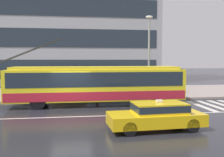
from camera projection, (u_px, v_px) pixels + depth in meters
ground_plane at (71, 113)px, 15.76m from camera, size 160.00×160.00×0.00m
sidewalk_slab at (73, 93)px, 24.71m from camera, size 80.00×10.00×0.14m
crosswalk_stripe_edge_near at (200, 106)px, 18.06m from camera, size 0.44×4.40×0.01m
crosswalk_stripe_inner_a at (212, 106)px, 18.19m from camera, size 0.44×4.40×0.01m
crosswalk_stripe_center at (224, 105)px, 18.32m from camera, size 0.44×4.40×0.01m
lane_centre_line at (71, 117)px, 14.57m from camera, size 72.00×0.14×0.01m
trolleybus at (97, 84)px, 18.34m from camera, size 13.44×2.58×4.74m
taxi_oncoming_near at (157, 115)px, 11.88m from camera, size 4.46×2.00×1.39m
bus_shelter at (68, 74)px, 21.44m from camera, size 3.55×1.71×2.51m
pedestrian_at_shelter at (47, 77)px, 21.29m from camera, size 1.16×1.16×2.02m
pedestrian_approaching_curb at (97, 78)px, 22.10m from camera, size 1.29×1.29×1.98m
pedestrian_walking_past at (133, 78)px, 21.47m from camera, size 1.19×1.19×1.97m
street_lamp at (149, 49)px, 21.53m from camera, size 0.60×0.32×6.78m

